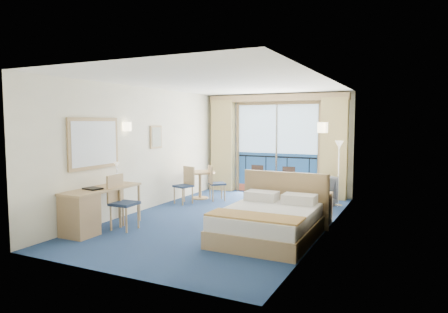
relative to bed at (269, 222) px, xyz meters
The scene contains 22 objects.
floor 1.54m from the bed, 144.78° to the left, with size 6.50×6.50×0.00m, color navy.
room_walls 2.13m from the bed, 144.78° to the left, with size 4.04×6.54×2.72m.
balcony_door 4.36m from the bed, 106.93° to the left, with size 2.36×0.03×2.52m.
curtain_left 4.93m from the bed, 125.26° to the left, with size 0.65×0.22×2.55m, color tan.
curtain_right 4.08m from the bed, 85.48° to the left, with size 0.65×0.22×2.55m, color tan.
pelmet 4.75m from the bed, 107.30° to the left, with size 3.80×0.25×0.18m, color tan.
mirror 3.51m from the bed, 168.96° to the right, with size 0.05×1.25×0.95m.
wall_print 3.71m from the bed, 157.58° to the left, with size 0.04×0.42×0.52m.
sconce_left 3.55m from the bed, behind, with size 0.18×0.18×0.18m, color #FFE9B2.
sconce_right 1.86m from the bed, 45.88° to the left, with size 0.18×0.18×0.18m, color #FFE9B2.
bed is the anchor object (origin of this frame).
nightstand 1.49m from the bed, 69.70° to the left, with size 0.45×0.43×0.59m, color #A27F56.
phone 1.56m from the bed, 68.60° to the left, with size 0.19×0.15×0.08m, color white.
armchair 3.04m from the bed, 89.06° to the left, with size 0.76×0.78×0.71m, color #444853.
floor_lamp 3.30m from the bed, 79.57° to the left, with size 0.21×0.21×1.51m.
desk 3.18m from the bed, 158.41° to the right, with size 0.55×1.61×0.75m.
desk_chair 2.72m from the bed, 166.96° to the right, with size 0.44×0.43×0.99m.
folder 3.16m from the bed, 162.54° to the right, with size 0.31×0.23×0.03m, color black.
desk_lamp 3.15m from the bed, behind, with size 0.11×0.11×0.40m.
round_table 3.75m from the bed, 137.23° to the left, with size 0.77×0.77×0.69m.
table_chair_a 3.39m from the bed, 132.92° to the left, with size 0.53×0.53×0.87m.
table_chair_b 3.36m from the bed, 145.71° to the left, with size 0.48×0.48×0.88m.
Camera 1 is at (3.41, -7.09, 1.95)m, focal length 32.00 mm.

